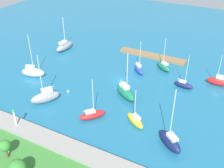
% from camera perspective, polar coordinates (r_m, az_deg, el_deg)
% --- Properties ---
extents(water, '(160.00, 160.00, 0.00)m').
position_cam_1_polar(water, '(71.80, 1.93, 0.89)').
color(water, '#1E668C').
rests_on(water, ground).
extents(pier_dock, '(20.79, 3.01, 0.71)m').
position_cam_1_polar(pier_dock, '(84.79, 8.47, 5.89)').
color(pier_dock, olive).
rests_on(pier_dock, ground).
extents(breakwater, '(58.58, 3.87, 1.51)m').
position_cam_1_polar(breakwater, '(52.74, -11.83, -12.13)').
color(breakwater, gray).
rests_on(breakwater, ground).
extents(harbor_beacon, '(0.56, 0.56, 3.73)m').
position_cam_1_polar(harbor_beacon, '(56.45, -19.84, -6.37)').
color(harbor_beacon, silver).
rests_on(harbor_beacon, breakwater).
extents(park_tree_west, '(2.07, 2.07, 3.80)m').
position_cam_1_polar(park_tree_west, '(50.53, -21.64, -12.02)').
color(park_tree_west, brown).
rests_on(park_tree_west, shoreline_park).
extents(park_tree_mideast, '(2.86, 2.86, 4.40)m').
position_cam_1_polar(park_tree_mideast, '(45.86, -19.32, -16.41)').
color(park_tree_mideast, brown).
rests_on(park_tree_mideast, shoreline_park).
extents(sailboat_navy_lone_north, '(4.99, 1.89, 9.03)m').
position_cam_1_polar(sailboat_navy_lone_north, '(70.32, 14.82, -0.16)').
color(sailboat_navy_lone_north, '#141E4C').
rests_on(sailboat_navy_lone_north, water).
extents(sailboat_gray_inner_mooring, '(5.67, 6.84, 12.00)m').
position_cam_1_polar(sailboat_gray_inner_mooring, '(64.33, -13.83, -2.61)').
color(sailboat_gray_inner_mooring, gray).
rests_on(sailboat_gray_inner_mooring, water).
extents(sailboat_green_off_beacon, '(7.48, 5.90, 11.55)m').
position_cam_1_polar(sailboat_green_off_beacon, '(64.37, 2.88, -1.72)').
color(sailboat_green_off_beacon, '#19724C').
rests_on(sailboat_green_off_beacon, water).
extents(sailboat_red_far_south, '(5.23, 5.77, 9.58)m').
position_cam_1_polar(sailboat_red_far_south, '(58.05, -4.17, -6.45)').
color(sailboat_red_far_south, red).
rests_on(sailboat_red_far_south, water).
extents(sailboat_white_center_basin, '(6.55, 3.87, 11.89)m').
position_cam_1_polar(sailboat_white_center_basin, '(75.67, -16.31, 2.45)').
color(sailboat_white_center_basin, white).
rests_on(sailboat_white_center_basin, water).
extents(sailboat_yellow_along_channel, '(5.34, 4.20, 8.31)m').
position_cam_1_polar(sailboat_yellow_along_channel, '(56.48, 4.89, -7.60)').
color(sailboat_yellow_along_channel, yellow).
rests_on(sailboat_yellow_along_channel, water).
extents(sailboat_blue_mid_basin, '(4.66, 4.47, 9.43)m').
position_cam_1_polar(sailboat_blue_mid_basin, '(75.00, 5.66, 3.09)').
color(sailboat_blue_mid_basin, '#2347B2').
rests_on(sailboat_blue_mid_basin, water).
extents(sailboat_navy_west_end, '(6.23, 5.65, 12.47)m').
position_cam_1_polar(sailboat_navy_west_end, '(52.41, 12.08, -11.63)').
color(sailboat_navy_west_end, '#141E4C').
rests_on(sailboat_navy_west_end, water).
extents(sailboat_gray_near_pier, '(2.73, 7.58, 10.74)m').
position_cam_1_polar(sailboat_gray_near_pier, '(89.51, -9.96, 7.86)').
color(sailboat_gray_near_pier, gray).
rests_on(sailboat_gray_near_pier, water).
extents(sailboat_green_east_end, '(5.52, 4.56, 9.19)m').
position_cam_1_polar(sailboat_green_east_end, '(77.57, 10.80, 3.64)').
color(sailboat_green_east_end, '#19724C').
rests_on(sailboat_green_east_end, water).
extents(sailboat_red_lone_south, '(5.37, 1.64, 8.36)m').
position_cam_1_polar(sailboat_red_lone_south, '(73.92, 21.34, 0.56)').
color(sailboat_red_lone_south, red).
rests_on(sailboat_red_lone_south, water).
extents(mooring_buoy_white, '(0.60, 0.60, 0.60)m').
position_cam_1_polar(mooring_buoy_white, '(67.24, -9.22, -1.58)').
color(mooring_buoy_white, white).
rests_on(mooring_buoy_white, water).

